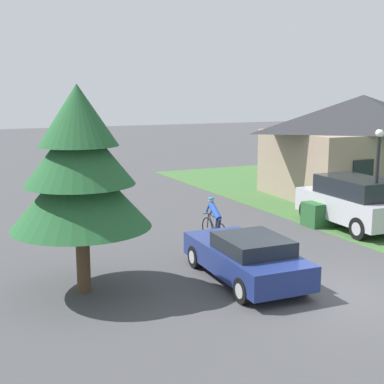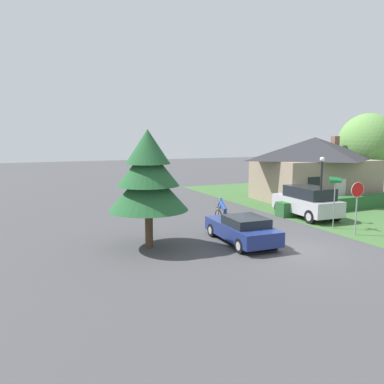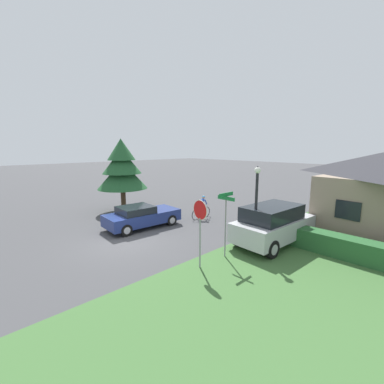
% 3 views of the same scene
% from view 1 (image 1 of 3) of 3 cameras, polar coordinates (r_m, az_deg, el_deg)
% --- Properties ---
extents(ground_plane, '(140.00, 140.00, 0.00)m').
position_cam_1_polar(ground_plane, '(14.57, 14.69, -10.47)').
color(ground_plane, '#424244').
extents(cottage_house, '(9.46, 7.00, 5.12)m').
position_cam_1_polar(cottage_house, '(28.34, 17.57, 4.94)').
color(cottage_house, gray).
rests_on(cottage_house, ground).
extents(sedan_left_lane, '(2.12, 4.51, 1.34)m').
position_cam_1_polar(sedan_left_lane, '(14.93, 5.79, -6.93)').
color(sedan_left_lane, navy).
rests_on(sedan_left_lane, ground).
extents(cyclist, '(0.44, 1.75, 1.55)m').
position_cam_1_polar(cyclist, '(18.74, 2.40, -3.06)').
color(cyclist, black).
rests_on(cyclist, ground).
extents(parked_suv_right, '(2.30, 4.71, 1.97)m').
position_cam_1_polar(parked_suv_right, '(21.39, 16.77, -1.03)').
color(parked_suv_right, '#B7B7BC').
rests_on(parked_suv_right, ground).
extents(street_lamp, '(0.29, 0.29, 3.94)m').
position_cam_1_polar(street_lamp, '(20.09, 19.14, 2.17)').
color(street_lamp, black).
rests_on(street_lamp, ground).
extents(conifer_tall_near, '(3.60, 3.60, 5.37)m').
position_cam_1_polar(conifer_tall_near, '(13.76, -11.90, 2.58)').
color(conifer_tall_near, '#4C3823').
rests_on(conifer_tall_near, ground).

